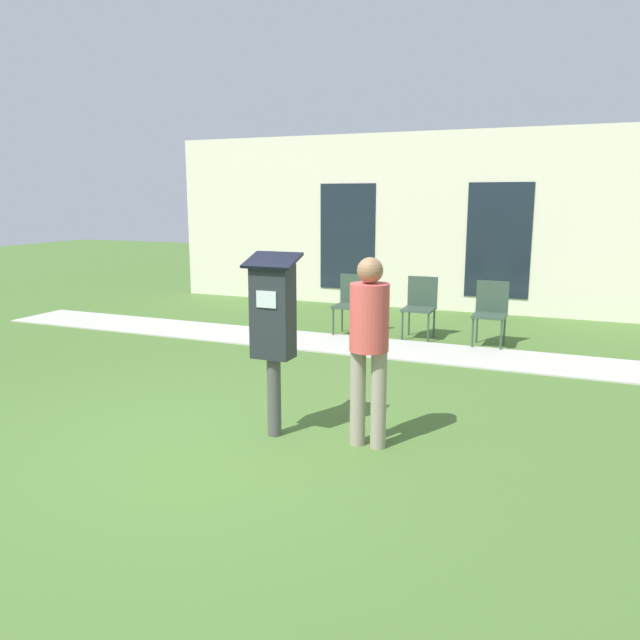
{
  "coord_description": "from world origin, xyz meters",
  "views": [
    {
      "loc": [
        2.7,
        -4.16,
        2.04
      ],
      "look_at": [
        0.77,
        0.5,
        1.05
      ],
      "focal_mm": 35.0,
      "sensor_mm": 36.0,
      "label": 1
    }
  ],
  "objects_px": {
    "parking_meter": "(273,321)",
    "outdoor_chair_left": "(352,299)",
    "outdoor_chair_middle": "(420,302)",
    "person_standing": "(369,337)",
    "outdoor_chair_right": "(491,308)"
  },
  "relations": [
    {
      "from": "outdoor_chair_left",
      "to": "person_standing",
      "type": "bearing_deg",
      "value": -91.67
    },
    {
      "from": "person_standing",
      "to": "outdoor_chair_right",
      "type": "height_order",
      "value": "person_standing"
    },
    {
      "from": "parking_meter",
      "to": "outdoor_chair_right",
      "type": "relative_size",
      "value": 1.77
    },
    {
      "from": "outdoor_chair_left",
      "to": "outdoor_chair_right",
      "type": "distance_m",
      "value": 2.05
    },
    {
      "from": "person_standing",
      "to": "outdoor_chair_middle",
      "type": "height_order",
      "value": "person_standing"
    },
    {
      "from": "person_standing",
      "to": "outdoor_chair_left",
      "type": "relative_size",
      "value": 1.76
    },
    {
      "from": "person_standing",
      "to": "outdoor_chair_left",
      "type": "bearing_deg",
      "value": 101.95
    },
    {
      "from": "parking_meter",
      "to": "person_standing",
      "type": "xyz_separation_m",
      "value": [
        0.83,
        0.08,
        -0.09
      ]
    },
    {
      "from": "parking_meter",
      "to": "outdoor_chair_middle",
      "type": "distance_m",
      "value": 4.33
    },
    {
      "from": "outdoor_chair_left",
      "to": "outdoor_chair_right",
      "type": "xyz_separation_m",
      "value": [
        2.05,
        0.02,
        0.0
      ]
    },
    {
      "from": "parking_meter",
      "to": "outdoor_chair_middle",
      "type": "bearing_deg",
      "value": 86.63
    },
    {
      "from": "outdoor_chair_right",
      "to": "parking_meter",
      "type": "bearing_deg",
      "value": -100.7
    },
    {
      "from": "parking_meter",
      "to": "outdoor_chair_right",
      "type": "bearing_deg",
      "value": 73.0
    },
    {
      "from": "parking_meter",
      "to": "outdoor_chair_left",
      "type": "distance_m",
      "value": 4.25
    },
    {
      "from": "parking_meter",
      "to": "outdoor_chair_middle",
      "type": "xyz_separation_m",
      "value": [
        0.25,
        4.29,
        -0.49
      ]
    }
  ]
}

